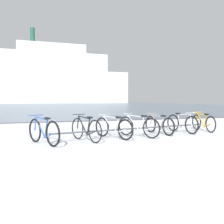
% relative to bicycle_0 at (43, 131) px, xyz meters
% --- Properties ---
extents(ground, '(80.00, 132.00, 0.08)m').
position_rel_bicycle_0_xyz_m(ground, '(2.07, 50.99, -0.41)').
color(ground, white).
extents(bike_rack, '(5.99, 1.23, 0.31)m').
position_rel_bicycle_0_xyz_m(bike_rack, '(3.14, 0.60, -0.10)').
color(bike_rack, '#4C5156').
rests_on(bike_rack, ground).
extents(bicycle_0, '(0.82, 1.56, 0.82)m').
position_rel_bicycle_0_xyz_m(bicycle_0, '(0.00, 0.00, 0.00)').
color(bicycle_0, black).
rests_on(bicycle_0, ground).
extents(bicycle_1, '(0.70, 1.55, 0.80)m').
position_rel_bicycle_0_xyz_m(bicycle_1, '(1.25, 0.22, -0.00)').
color(bicycle_1, black).
rests_on(bicycle_1, ground).
extents(bicycle_2, '(0.84, 1.58, 0.77)m').
position_rel_bicycle_0_xyz_m(bicycle_2, '(2.21, 0.47, -0.02)').
color(bicycle_2, black).
rests_on(bicycle_2, ground).
extents(bicycle_3, '(0.91, 1.54, 0.79)m').
position_rel_bicycle_0_xyz_m(bicycle_3, '(3.12, 0.54, -0.01)').
color(bicycle_3, black).
rests_on(bicycle_3, ground).
extents(bicycle_4, '(0.50, 1.65, 0.75)m').
position_rel_bicycle_0_xyz_m(bicycle_4, '(4.13, 0.94, -0.03)').
color(bicycle_4, black).
rests_on(bicycle_4, ground).
extents(bicycle_5, '(0.48, 1.67, 0.79)m').
position_rel_bicycle_0_xyz_m(bicycle_5, '(5.15, 1.03, -0.01)').
color(bicycle_5, black).
rests_on(bicycle_5, ground).
extents(bicycle_6, '(0.46, 1.62, 0.76)m').
position_rel_bicycle_0_xyz_m(bicycle_6, '(6.22, 1.18, -0.03)').
color(bicycle_6, black).
rests_on(bicycle_6, ground).
extents(ferry_ship, '(49.14, 9.08, 24.55)m').
position_rel_bicycle_0_xyz_m(ferry_ship, '(6.27, 79.08, 7.86)').
color(ferry_ship, white).
rests_on(ferry_ship, ground).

